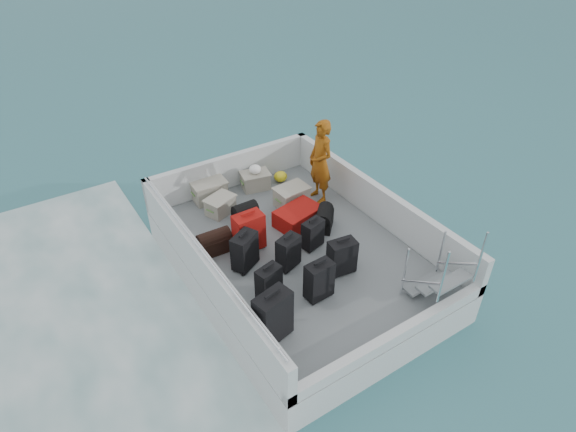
% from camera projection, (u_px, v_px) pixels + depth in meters
% --- Properties ---
extents(ground, '(160.00, 160.00, 0.00)m').
position_uv_depth(ground, '(296.00, 274.00, 8.68)').
color(ground, '#1B555F').
rests_on(ground, ground).
extents(wake_foam, '(10.00, 10.00, 0.00)m').
position_uv_depth(wake_foam, '(4.00, 404.00, 6.56)').
color(wake_foam, white).
rests_on(wake_foam, ground).
extents(ferry_hull, '(3.60, 5.00, 0.60)m').
position_uv_depth(ferry_hull, '(297.00, 262.00, 8.50)').
color(ferry_hull, silver).
rests_on(ferry_hull, ground).
extents(deck, '(3.30, 4.70, 0.02)m').
position_uv_depth(deck, '(297.00, 248.00, 8.32)').
color(deck, slate).
rests_on(deck, ferry_hull).
extents(deck_fittings, '(3.60, 5.00, 0.90)m').
position_uv_depth(deck_fittings, '(325.00, 234.00, 8.03)').
color(deck_fittings, silver).
rests_on(deck_fittings, deck).
extents(suitcase_0, '(0.56, 0.39, 0.79)m').
position_uv_depth(suitcase_0, '(273.00, 317.00, 6.50)').
color(suitcase_0, black).
rests_on(suitcase_0, deck).
extents(suitcase_1, '(0.42, 0.30, 0.58)m').
position_uv_depth(suitcase_1, '(269.00, 284.00, 7.18)').
color(suitcase_1, black).
rests_on(suitcase_1, deck).
extents(suitcase_2, '(0.51, 0.44, 0.64)m').
position_uv_depth(suitcase_2, '(245.00, 251.00, 7.74)').
color(suitcase_2, black).
rests_on(suitcase_2, deck).
extents(suitcase_3, '(0.43, 0.27, 0.64)m').
position_uv_depth(suitcase_3, '(319.00, 281.00, 7.17)').
color(suitcase_3, black).
rests_on(suitcase_3, deck).
extents(suitcase_4, '(0.45, 0.35, 0.59)m').
position_uv_depth(suitcase_4, '(288.00, 253.00, 7.75)').
color(suitcase_4, black).
rests_on(suitcase_4, deck).
extents(suitcase_5, '(0.50, 0.30, 0.69)m').
position_uv_depth(suitcase_5, '(249.00, 232.00, 8.11)').
color(suitcase_5, '#96100B').
rests_on(suitcase_5, deck).
extents(suitcase_6, '(0.47, 0.32, 0.61)m').
position_uv_depth(suitcase_6, '(342.00, 257.00, 7.64)').
color(suitcase_6, black).
rests_on(suitcase_6, deck).
extents(suitcase_7, '(0.42, 0.30, 0.54)m').
position_uv_depth(suitcase_7, '(313.00, 235.00, 8.18)').
color(suitcase_7, black).
rests_on(suitcase_7, deck).
extents(suitcase_8, '(0.91, 0.69, 0.32)m').
position_uv_depth(suitcase_8, '(298.00, 216.00, 8.79)').
color(suitcase_8, '#96100B').
rests_on(suitcase_8, deck).
extents(duffel_0, '(0.56, 0.32, 0.32)m').
position_uv_depth(duffel_0, '(215.00, 244.00, 8.15)').
color(duffel_0, black).
rests_on(duffel_0, deck).
extents(duffel_1, '(0.45, 0.31, 0.32)m').
position_uv_depth(duffel_1, '(246.00, 215.00, 8.83)').
color(duffel_1, black).
rests_on(duffel_1, deck).
extents(duffel_2, '(0.56, 0.56, 0.32)m').
position_uv_depth(duffel_2, '(324.00, 220.00, 8.70)').
color(duffel_2, black).
rests_on(duffel_2, deck).
extents(crate_0, '(0.61, 0.52, 0.31)m').
position_uv_depth(crate_0, '(220.00, 206.00, 9.08)').
color(crate_0, '#A9A493').
rests_on(crate_0, deck).
extents(crate_1, '(0.65, 0.46, 0.38)m').
position_uv_depth(crate_1, '(209.00, 191.00, 9.44)').
color(crate_1, '#A9A493').
rests_on(crate_1, deck).
extents(crate_2, '(0.60, 0.47, 0.32)m').
position_uv_depth(crate_2, '(256.00, 181.00, 9.79)').
color(crate_2, '#A9A493').
rests_on(crate_2, deck).
extents(crate_3, '(0.63, 0.46, 0.36)m').
position_uv_depth(crate_3, '(292.00, 197.00, 9.29)').
color(crate_3, '#A9A493').
rests_on(crate_3, deck).
extents(yellow_bag, '(0.28, 0.26, 0.22)m').
position_uv_depth(yellow_bag, '(281.00, 176.00, 10.05)').
color(yellow_bag, yellow).
rests_on(yellow_bag, deck).
extents(white_bag, '(0.24, 0.24, 0.18)m').
position_uv_depth(white_bag, '(255.00, 171.00, 9.65)').
color(white_bag, white).
rests_on(white_bag, crate_2).
extents(passenger, '(0.44, 0.64, 1.66)m').
position_uv_depth(passenger, '(320.00, 162.00, 9.09)').
color(passenger, '#C76612').
rests_on(passenger, deck).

